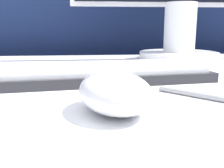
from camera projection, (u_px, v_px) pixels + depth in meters
partition_panel at (110, 77)px, 1.01m from camera, size 5.00×0.03×1.27m
computer_mouse_near at (115, 92)px, 0.28m from camera, size 0.10×0.12×0.04m
keyboard at (92, 73)px, 0.46m from camera, size 0.42×0.19×0.02m
pen at (209, 97)px, 0.33m from camera, size 0.10×0.11×0.01m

